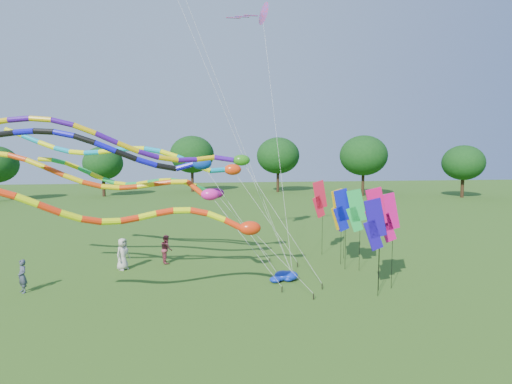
{
  "coord_description": "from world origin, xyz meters",
  "views": [
    {
      "loc": [
        -2.64,
        -17.67,
        6.79
      ],
      "look_at": [
        0.48,
        3.66,
        4.8
      ],
      "focal_mm": 30.0,
      "sensor_mm": 36.0,
      "label": 1
    }
  ],
  "objects": [
    {
      "name": "banner_pole_blue_a",
      "position": [
        5.7,
        1.03,
        3.44
      ],
      "size": [
        1.16,
        0.09,
        4.71
      ],
      "rotation": [
        0.0,
        0.0,
        0.01
      ],
      "color": "black",
      "rests_on": "ground"
    },
    {
      "name": "person_a",
      "position": [
        -6.78,
        7.53,
        0.93
      ],
      "size": [
        1.02,
        1.08,
        1.86
      ],
      "primitive_type": "imported",
      "rotation": [
        0.0,
        0.0,
        0.91
      ],
      "color": "beige",
      "rests_on": "ground"
    },
    {
      "name": "tube_kite_purple",
      "position": [
        -5.15,
        1.74,
        7.12
      ],
      "size": [
        16.03,
        1.52,
        8.92
      ],
      "rotation": [
        0.0,
        0.0,
        0.06
      ],
      "color": "black",
      "rests_on": "ground"
    },
    {
      "name": "banner_pole_violet",
      "position": [
        6.61,
        8.24,
        3.03
      ],
      "size": [
        1.16,
        0.09,
        4.29
      ],
      "rotation": [
        0.0,
        0.0,
        -0.01
      ],
      "color": "black",
      "rests_on": "ground"
    },
    {
      "name": "banner_pole_magenta_b",
      "position": [
        6.85,
        2.01,
        3.59
      ],
      "size": [
        1.16,
        0.11,
        4.85
      ],
      "rotation": [
        0.0,
        0.0,
        0.03
      ],
      "color": "black",
      "rests_on": "ground"
    },
    {
      "name": "banner_pole_red",
      "position": [
        5.53,
        9.3,
        3.74
      ],
      "size": [
        1.13,
        0.44,
        5.01
      ],
      "rotation": [
        0.0,
        0.0,
        0.32
      ],
      "color": "black",
      "rests_on": "ground"
    },
    {
      "name": "tube_kite_blue",
      "position": [
        -7.44,
        4.86,
        6.97
      ],
      "size": [
        17.57,
        1.64,
        8.81
      ],
      "rotation": [
        0.0,
        0.0,
        -0.04
      ],
      "color": "black",
      "rests_on": "ground"
    },
    {
      "name": "blue_nylon_heap",
      "position": [
        2.06,
        4.18,
        0.18
      ],
      "size": [
        1.01,
        1.39,
        0.38
      ],
      "color": "#0D27AB",
      "rests_on": "ground"
    },
    {
      "name": "delta_kite_high_c",
      "position": [
        1.69,
        9.37,
        15.41
      ],
      "size": [
        3.07,
        6.23,
        16.37
      ],
      "rotation": [
        0.0,
        0.0,
        0.25
      ],
      "color": "black",
      "rests_on": "ground"
    },
    {
      "name": "ground",
      "position": [
        0.0,
        0.0,
        0.0
      ],
      "size": [
        160.0,
        160.0,
        0.0
      ],
      "primitive_type": "plane",
      "color": "#275A17",
      "rests_on": "ground"
    },
    {
      "name": "tube_kite_green",
      "position": [
        -5.22,
        9.42,
        4.97
      ],
      "size": [
        13.95,
        3.13,
        7.07
      ],
      "rotation": [
        0.0,
        0.0,
        -0.21
      ],
      "color": "black",
      "rests_on": "ground"
    },
    {
      "name": "tube_kite_red",
      "position": [
        -3.98,
        0.37,
        4.1
      ],
      "size": [
        13.25,
        2.04,
        6.14
      ],
      "rotation": [
        0.0,
        0.0,
        0.1
      ],
      "color": "black",
      "rests_on": "ground"
    },
    {
      "name": "banner_pole_orange",
      "position": [
        5.93,
        6.75,
        3.4
      ],
      "size": [
        1.11,
        0.5,
        4.66
      ],
      "rotation": [
        0.0,
        0.0,
        0.38
      ],
      "color": "black",
      "rests_on": "ground"
    },
    {
      "name": "person_c",
      "position": [
        -4.36,
        8.69,
        0.88
      ],
      "size": [
        0.87,
        1.0,
        1.75
      ],
      "primitive_type": "imported",
      "rotation": [
        0.0,
        0.0,
        1.84
      ],
      "color": "brown",
      "rests_on": "ground"
    },
    {
      "name": "banner_pole_blue_b",
      "position": [
        5.79,
        5.71,
        3.49
      ],
      "size": [
        1.16,
        0.23,
        4.76
      ],
      "rotation": [
        0.0,
        0.0,
        0.13
      ],
      "color": "black",
      "rests_on": "ground"
    },
    {
      "name": "banner_pole_green",
      "position": [
        6.5,
        5.41,
        3.49
      ],
      "size": [
        1.11,
        0.49,
        4.75
      ],
      "rotation": [
        0.0,
        0.0,
        -0.36
      ],
      "color": "black",
      "rests_on": "ground"
    },
    {
      "name": "tree_ring",
      "position": [
        0.43,
        -1.25,
        5.41
      ],
      "size": [
        121.12,
        114.89,
        9.63
      ],
      "color": "#382314",
      "rests_on": "ground"
    },
    {
      "name": "tube_kite_cyan",
      "position": [
        -5.31,
        7.77,
        6.57
      ],
      "size": [
        16.6,
        2.9,
        8.79
      ],
      "rotation": [
        0.0,
        0.0,
        -0.14
      ],
      "color": "black",
      "rests_on": "ground"
    },
    {
      "name": "person_b",
      "position": [
        -10.94,
        4.0,
        0.81
      ],
      "size": [
        0.69,
        0.7,
        1.63
      ],
      "primitive_type": "imported",
      "rotation": [
        0.0,
        0.0,
        -0.83
      ],
      "color": "#3C4154",
      "rests_on": "ground"
    },
    {
      "name": "tube_kite_orange",
      "position": [
        -6.25,
        3.59,
        5.49
      ],
      "size": [
        14.91,
        2.57,
        7.46
      ],
      "rotation": [
        0.0,
        0.0,
        -0.18
      ],
      "color": "black",
      "rests_on": "ground"
    },
    {
      "name": "banner_pole_magenta_a",
      "position": [
        6.08,
        1.81,
        3.88
      ],
      "size": [
        1.16,
        0.09,
        5.15
      ],
      "rotation": [
        0.0,
        0.0,
        0.01
      ],
      "color": "black",
      "rests_on": "ground"
    }
  ]
}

